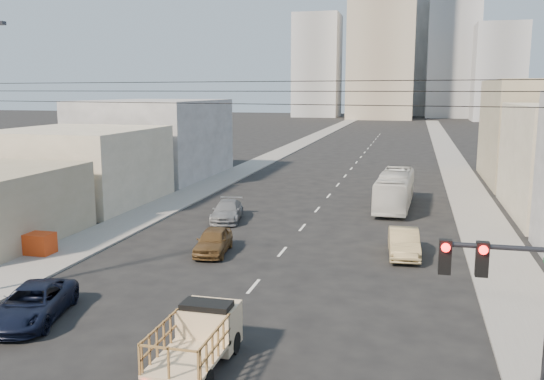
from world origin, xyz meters
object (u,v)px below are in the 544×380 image
at_px(sedan_brown, 213,241).
at_px(crate_stack, 37,243).
at_px(sedan_grey, 227,211).
at_px(traffic_signal, 534,316).
at_px(flatbed_pickup, 198,335).
at_px(sedan_tan, 404,243).
at_px(city_bus, 395,190).
at_px(navy_pickup, 32,304).

height_order(sedan_brown, crate_stack, sedan_brown).
xyz_separation_m(sedan_grey, traffic_signal, (15.27, -24.24, 3.40)).
bearing_deg(sedan_grey, traffic_signal, -67.96).
height_order(flatbed_pickup, sedan_tan, flatbed_pickup).
bearing_deg(sedan_tan, sedan_brown, -173.36).
relative_size(sedan_tan, crate_stack, 2.52).
bearing_deg(sedan_tan, traffic_signal, -84.70).
bearing_deg(traffic_signal, city_bus, 97.33).
relative_size(sedan_tan, traffic_signal, 0.76).
height_order(flatbed_pickup, navy_pickup, flatbed_pickup).
bearing_deg(crate_stack, city_bus, 44.23).
relative_size(navy_pickup, traffic_signal, 0.83).
xyz_separation_m(city_bus, sedan_brown, (-9.37, -15.42, -0.69)).
bearing_deg(sedan_tan, sedan_grey, 149.71).
height_order(sedan_brown, traffic_signal, traffic_signal).
distance_m(flatbed_pickup, sedan_brown, 13.42).
bearing_deg(flatbed_pickup, sedan_brown, 107.56).
bearing_deg(sedan_tan, flatbed_pickup, -117.39).
xyz_separation_m(navy_pickup, sedan_tan, (14.10, 12.75, 0.06)).
bearing_deg(traffic_signal, sedan_tan, 99.59).
bearing_deg(traffic_signal, sedan_brown, 129.53).
height_order(flatbed_pickup, crate_stack, flatbed_pickup).
xyz_separation_m(sedan_brown, crate_stack, (-9.32, -2.77, -0.02)).
height_order(flatbed_pickup, city_bus, city_bus).
bearing_deg(sedan_brown, sedan_grey, 95.67).
bearing_deg(navy_pickup, traffic_signal, -31.42).
bearing_deg(sedan_brown, flatbed_pickup, -79.70).
xyz_separation_m(city_bus, sedan_tan, (0.99, -13.42, -0.66)).
bearing_deg(sedan_tan, crate_stack, -170.68).
xyz_separation_m(flatbed_pickup, sedan_grey, (-5.87, 20.73, -0.41)).
xyz_separation_m(navy_pickup, sedan_brown, (3.75, 10.74, 0.02)).
distance_m(flatbed_pickup, sedan_grey, 21.55).
xyz_separation_m(flatbed_pickup, sedan_tan, (6.31, 14.79, -0.35)).
relative_size(navy_pickup, city_bus, 0.49).
distance_m(navy_pickup, sedan_grey, 18.78).
height_order(sedan_brown, sedan_tan, sedan_tan).
distance_m(flatbed_pickup, crate_stack, 16.72).
relative_size(flatbed_pickup, sedan_brown, 1.06).
bearing_deg(sedan_brown, navy_pickup, -116.48).
distance_m(flatbed_pickup, sedan_tan, 16.09).
xyz_separation_m(city_bus, traffic_signal, (4.08, -31.72, 2.67)).
xyz_separation_m(sedan_brown, sedan_grey, (-1.82, 7.94, -0.03)).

